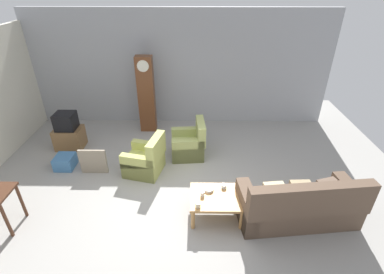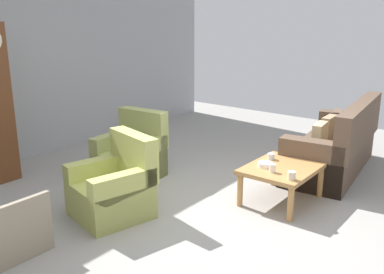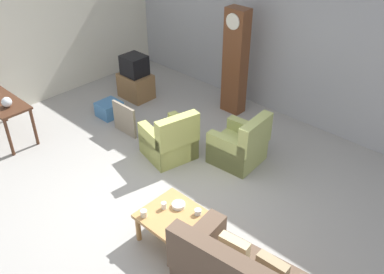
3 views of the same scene
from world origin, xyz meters
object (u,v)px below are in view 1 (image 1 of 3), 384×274
armchair_olive_near (146,160)px  cup_cream_tall (198,205)px  couch_floral (299,205)px  tv_crt (66,121)px  coffee_table_wood (216,199)px  cup_white_porcelain (203,194)px  grandfather_clock (146,95)px  storage_box_blue (65,162)px  cup_blue_rimmed (224,186)px  armchair_olive_far (189,144)px  framed_picture_leaning (93,162)px  tv_stand_cabinet (70,138)px  bowl_white_stacked (209,189)px

armchair_olive_near → cup_cream_tall: bearing=-53.9°
couch_floral → tv_crt: 5.66m
coffee_table_wood → cup_white_porcelain: bearing=179.2°
grandfather_clock → armchair_olive_near: bearing=-83.4°
grandfather_clock → storage_box_blue: size_ratio=4.77×
cup_blue_rimmed → cup_cream_tall: 0.70m
armchair_olive_far → framed_picture_leaning: armchair_olive_far is taller
couch_floral → armchair_olive_near: couch_floral is taller
coffee_table_wood → grandfather_clock: (-1.74, 3.35, 0.68)m
cup_blue_rimmed → coffee_table_wood: bearing=-122.5°
couch_floral → armchair_olive_near: (-2.96, 1.43, -0.05)m
tv_crt → armchair_olive_far: bearing=-6.2°
coffee_table_wood → cup_blue_rimmed: size_ratio=10.70×
armchair_olive_far → tv_stand_cabinet: armchair_olive_far is taller
armchair_olive_far → storage_box_blue: (-2.87, -0.56, -0.16)m
storage_box_blue → cup_cream_tall: cup_cream_tall is taller
armchair_olive_near → armchair_olive_far: same height
armchair_olive_near → armchair_olive_far: size_ratio=1.03×
armchair_olive_near → grandfather_clock: size_ratio=0.45×
couch_floral → cup_blue_rimmed: size_ratio=24.35×
cup_blue_rimmed → cup_cream_tall: (-0.49, -0.51, 0.01)m
armchair_olive_far → cup_cream_tall: 2.32m
coffee_table_wood → storage_box_blue: (-3.41, 1.46, -0.24)m
tv_crt → framed_picture_leaning: size_ratio=0.80×
armchair_olive_near → cup_blue_rimmed: (1.65, -1.08, 0.18)m
coffee_table_wood → framed_picture_leaning: (-2.66, 1.27, -0.09)m
framed_picture_leaning → bowl_white_stacked: bearing=-23.7°
armchair_olive_far → cup_blue_rimmed: bearing=-69.1°
framed_picture_leaning → bowl_white_stacked: 2.77m
coffee_table_wood → bowl_white_stacked: size_ratio=5.33×
cup_cream_tall → bowl_white_stacked: (0.20, 0.44, -0.02)m
storage_box_blue → framed_picture_leaning: bearing=-14.7°
framed_picture_leaning → bowl_white_stacked: (2.53, -1.11, 0.18)m
couch_floral → armchair_olive_far: size_ratio=2.38×
tv_stand_cabinet → cup_white_porcelain: cup_white_porcelain is taller
tv_crt → armchair_olive_near: bearing=-26.2°
armchair_olive_near → tv_crt: size_ratio=1.97×
armchair_olive_near → cup_blue_rimmed: bearing=-33.3°
storage_box_blue → tv_stand_cabinet: bearing=103.4°
tv_stand_cabinet → bowl_white_stacked: bearing=-32.2°
couch_floral → cup_white_porcelain: bearing=176.0°
coffee_table_wood → cup_blue_rimmed: (0.15, 0.23, 0.10)m
cup_blue_rimmed → tv_crt: bearing=150.6°
couch_floral → cup_cream_tall: size_ratio=22.99×
couch_floral → tv_stand_cabinet: 5.65m
armchair_olive_far → storage_box_blue: size_ratio=2.07×
couch_floral → storage_box_blue: (-4.87, 1.58, -0.21)m
couch_floral → cup_blue_rimmed: 1.36m
tv_crt → cup_white_porcelain: tv_crt is taller
armchair_olive_far → coffee_table_wood: armchair_olive_far is taller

